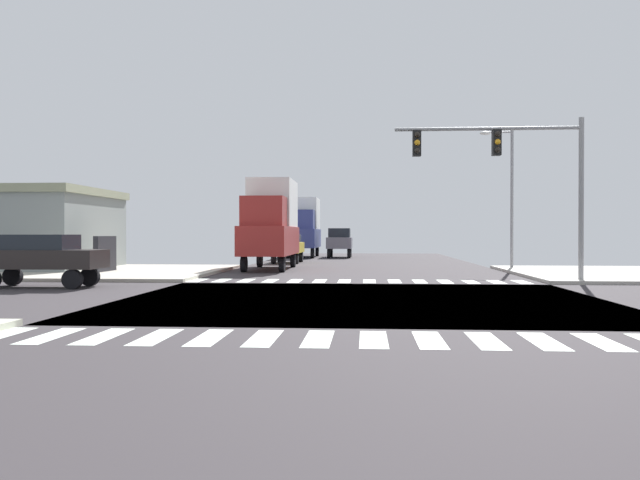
{
  "coord_description": "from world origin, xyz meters",
  "views": [
    {
      "loc": [
        0.11,
        -19.21,
        1.91
      ],
      "look_at": [
        -1.91,
        9.76,
        1.63
      ],
      "focal_mm": 37.05,
      "sensor_mm": 36.0,
      "label": 1
    }
  ],
  "objects_px": {
    "box_truck_middle_2": "(271,222)",
    "traffic_signal_mast": "(507,160)",
    "sedan_nearside_1": "(288,246)",
    "street_lamp": "(507,185)",
    "sedan_queued_4": "(41,256)",
    "bank_building": "(5,230)",
    "suv_inner_3": "(340,240)",
    "box_truck_leading_1": "(303,226)"
  },
  "relations": [
    {
      "from": "box_truck_middle_2",
      "to": "traffic_signal_mast",
      "type": "bearing_deg",
      "value": 139.64
    },
    {
      "from": "sedan_nearside_1",
      "to": "box_truck_middle_2",
      "type": "height_order",
      "value": "box_truck_middle_2"
    },
    {
      "from": "street_lamp",
      "to": "sedan_queued_4",
      "type": "relative_size",
      "value": 1.72
    },
    {
      "from": "sedan_queued_4",
      "to": "bank_building",
      "type": "bearing_deg",
      "value": -145.25
    },
    {
      "from": "suv_inner_3",
      "to": "street_lamp",
      "type": "bearing_deg",
      "value": 118.86
    },
    {
      "from": "bank_building",
      "to": "box_truck_middle_2",
      "type": "bearing_deg",
      "value": 8.5
    },
    {
      "from": "bank_building",
      "to": "sedan_queued_4",
      "type": "relative_size",
      "value": 2.75
    },
    {
      "from": "traffic_signal_mast",
      "to": "sedan_queued_4",
      "type": "bearing_deg",
      "value": -168.52
    },
    {
      "from": "box_truck_leading_1",
      "to": "box_truck_middle_2",
      "type": "xyz_separation_m",
      "value": [
        0.0,
        -18.58,
        0.0
      ]
    },
    {
      "from": "street_lamp",
      "to": "sedan_queued_4",
      "type": "xyz_separation_m",
      "value": [
        -19.0,
        -12.94,
        -3.36
      ]
    },
    {
      "from": "bank_building",
      "to": "suv_inner_3",
      "type": "bearing_deg",
      "value": 50.11
    },
    {
      "from": "street_lamp",
      "to": "sedan_nearside_1",
      "type": "height_order",
      "value": "street_lamp"
    },
    {
      "from": "traffic_signal_mast",
      "to": "sedan_nearside_1",
      "type": "relative_size",
      "value": 1.69
    },
    {
      "from": "sedan_nearside_1",
      "to": "suv_inner_3",
      "type": "xyz_separation_m",
      "value": [
        3.0,
        10.21,
        0.28
      ]
    },
    {
      "from": "street_lamp",
      "to": "suv_inner_3",
      "type": "xyz_separation_m",
      "value": [
        -9.58,
        17.39,
        -3.08
      ]
    },
    {
      "from": "bank_building",
      "to": "box_truck_leading_1",
      "type": "height_order",
      "value": "box_truck_leading_1"
    },
    {
      "from": "traffic_signal_mast",
      "to": "suv_inner_3",
      "type": "distance_m",
      "value": 28.14
    },
    {
      "from": "street_lamp",
      "to": "bank_building",
      "type": "height_order",
      "value": "street_lamp"
    },
    {
      "from": "box_truck_leading_1",
      "to": "sedan_queued_4",
      "type": "bearing_deg",
      "value": 78.32
    },
    {
      "from": "box_truck_leading_1",
      "to": "box_truck_middle_2",
      "type": "relative_size",
      "value": 1.0
    },
    {
      "from": "street_lamp",
      "to": "sedan_nearside_1",
      "type": "distance_m",
      "value": 14.87
    },
    {
      "from": "suv_inner_3",
      "to": "box_truck_middle_2",
      "type": "bearing_deg",
      "value": 80.47
    },
    {
      "from": "sedan_queued_4",
      "to": "box_truck_leading_1",
      "type": "xyz_separation_m",
      "value": [
        6.42,
        31.04,
        1.45
      ]
    },
    {
      "from": "bank_building",
      "to": "box_truck_leading_1",
      "type": "bearing_deg",
      "value": 56.5
    },
    {
      "from": "suv_inner_3",
      "to": "box_truck_leading_1",
      "type": "bearing_deg",
      "value": -13.19
    },
    {
      "from": "sedan_nearside_1",
      "to": "box_truck_leading_1",
      "type": "relative_size",
      "value": 0.6
    },
    {
      "from": "suv_inner_3",
      "to": "sedan_nearside_1",
      "type": "bearing_deg",
      "value": 73.63
    },
    {
      "from": "sedan_queued_4",
      "to": "box_truck_leading_1",
      "type": "bearing_deg",
      "value": 168.32
    },
    {
      "from": "traffic_signal_mast",
      "to": "bank_building",
      "type": "height_order",
      "value": "traffic_signal_mast"
    },
    {
      "from": "bank_building",
      "to": "sedan_nearside_1",
      "type": "bearing_deg",
      "value": 35.41
    },
    {
      "from": "traffic_signal_mast",
      "to": "sedan_nearside_1",
      "type": "bearing_deg",
      "value": 122.44
    },
    {
      "from": "bank_building",
      "to": "sedan_nearside_1",
      "type": "relative_size",
      "value": 2.75
    },
    {
      "from": "sedan_nearside_1",
      "to": "box_truck_leading_1",
      "type": "distance_m",
      "value": 11.01
    },
    {
      "from": "street_lamp",
      "to": "suv_inner_3",
      "type": "height_order",
      "value": "street_lamp"
    },
    {
      "from": "traffic_signal_mast",
      "to": "street_lamp",
      "type": "height_order",
      "value": "street_lamp"
    },
    {
      "from": "sedan_nearside_1",
      "to": "suv_inner_3",
      "type": "distance_m",
      "value": 10.65
    },
    {
      "from": "traffic_signal_mast",
      "to": "street_lamp",
      "type": "bearing_deg",
      "value": 78.15
    },
    {
      "from": "bank_building",
      "to": "box_truck_middle_2",
      "type": "xyz_separation_m",
      "value": [
        13.65,
        2.04,
        0.44
      ]
    },
    {
      "from": "sedan_nearside_1",
      "to": "sedan_queued_4",
      "type": "bearing_deg",
      "value": 72.31
    },
    {
      "from": "traffic_signal_mast",
      "to": "box_truck_middle_2",
      "type": "relative_size",
      "value": 1.01
    },
    {
      "from": "traffic_signal_mast",
      "to": "box_truck_middle_2",
      "type": "height_order",
      "value": "traffic_signal_mast"
    },
    {
      "from": "sedan_nearside_1",
      "to": "box_truck_leading_1",
      "type": "height_order",
      "value": "box_truck_leading_1"
    }
  ]
}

